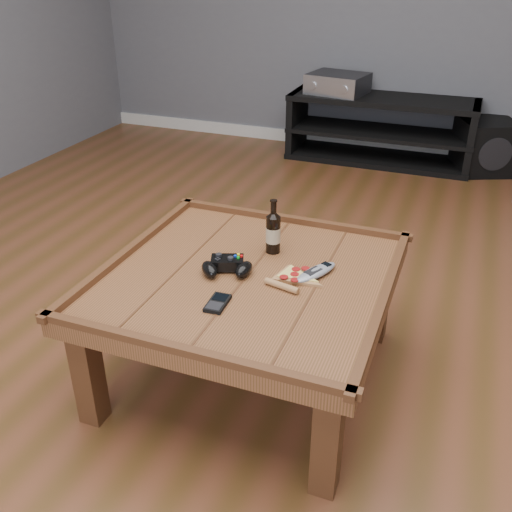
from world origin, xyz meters
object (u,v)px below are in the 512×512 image
(pizza_slice, at_px, (293,278))
(smartphone, at_px, (218,303))
(beer_bottle, at_px, (273,231))
(remote_control, at_px, (316,272))
(coffee_table, at_px, (248,289))
(av_receiver, at_px, (338,83))
(subwoofer, at_px, (485,146))
(media_console, at_px, (380,130))
(game_controller, at_px, (227,266))

(pizza_slice, distance_m, smartphone, 0.30)
(beer_bottle, xyz_separation_m, remote_control, (0.20, -0.12, -0.07))
(coffee_table, relative_size, av_receiver, 2.17)
(beer_bottle, distance_m, pizza_slice, 0.24)
(beer_bottle, xyz_separation_m, subwoofer, (0.75, 2.60, -0.35))
(smartphone, height_order, subwoofer, smartphone)
(media_console, bearing_deg, game_controller, -91.54)
(media_console, distance_m, av_receiver, 0.48)
(pizza_slice, relative_size, smartphone, 2.25)
(beer_bottle, height_order, pizza_slice, beer_bottle)
(game_controller, height_order, pizza_slice, game_controller)
(beer_bottle, bearing_deg, coffee_table, -97.24)
(coffee_table, height_order, av_receiver, av_receiver)
(coffee_table, distance_m, pizza_slice, 0.18)
(media_console, bearing_deg, av_receiver, -179.14)
(beer_bottle, relative_size, subwoofer, 0.43)
(game_controller, bearing_deg, av_receiver, 75.25)
(media_console, relative_size, beer_bottle, 6.54)
(coffee_table, xyz_separation_m, pizza_slice, (0.16, 0.03, 0.07))
(av_receiver, height_order, subwoofer, av_receiver)
(coffee_table, relative_size, media_console, 0.74)
(coffee_table, xyz_separation_m, media_console, (0.00, 2.75, -0.15))
(media_console, bearing_deg, beer_bottle, -89.43)
(remote_control, height_order, av_receiver, av_receiver)
(pizza_slice, relative_size, av_receiver, 0.54)
(beer_bottle, relative_size, remote_control, 1.05)
(remote_control, bearing_deg, smartphone, -103.94)
(coffee_table, height_order, pizza_slice, coffee_table)
(av_receiver, bearing_deg, smartphone, -73.17)
(coffee_table, bearing_deg, subwoofer, 74.55)
(av_receiver, bearing_deg, coffee_table, -72.28)
(pizza_slice, bearing_deg, av_receiver, 113.69)
(game_controller, height_order, smartphone, game_controller)
(game_controller, xyz_separation_m, subwoofer, (0.85, 2.81, -0.29))
(subwoofer, bearing_deg, coffee_table, -128.64)
(remote_control, distance_m, subwoofer, 2.78)
(game_controller, bearing_deg, smartphone, -95.37)
(beer_bottle, xyz_separation_m, smartphone, (-0.04, -0.42, -0.08))
(remote_control, relative_size, subwoofer, 0.41)
(smartphone, height_order, remote_control, remote_control)
(game_controller, distance_m, remote_control, 0.32)
(smartphone, relative_size, av_receiver, 0.24)
(av_receiver, bearing_deg, subwoofer, 13.06)
(beer_bottle, height_order, smartphone, beer_bottle)
(media_console, bearing_deg, remote_control, -85.07)
(beer_bottle, distance_m, remote_control, 0.25)
(pizza_slice, distance_m, av_receiver, 2.77)
(media_console, relative_size, smartphone, 12.29)
(media_console, distance_m, beer_bottle, 2.57)
(av_receiver, bearing_deg, beer_bottle, -71.14)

